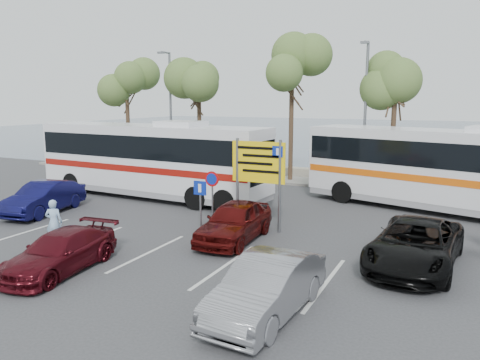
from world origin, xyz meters
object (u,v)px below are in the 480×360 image
at_px(street_lamp_right, 365,108).
at_px(direction_sign, 258,169).
at_px(car_red, 235,221).
at_px(car_silver_b, 267,287).
at_px(street_lamp_left, 170,106).
at_px(suv_black, 415,244).
at_px(pedestrian_near, 54,222).
at_px(car_maroon, 60,252).
at_px(car_blue, 44,198).
at_px(coach_bus_right, 446,172).
at_px(coach_bus_left, 151,162).

height_order(street_lamp_right, direction_sign, street_lamp_right).
bearing_deg(car_red, car_silver_b, -59.18).
xyz_separation_m(street_lamp_left, suv_black, (17.00, -12.02, -3.88)).
relative_size(street_lamp_left, pedestrian_near, 4.90).
height_order(direction_sign, car_red, direction_sign).
bearing_deg(car_maroon, car_blue, 135.97).
distance_m(street_lamp_right, car_maroon, 18.34).
relative_size(direction_sign, car_red, 0.85).
bearing_deg(car_maroon, coach_bus_right, 47.01).
bearing_deg(coach_bus_left, pedestrian_near, -77.88).
bearing_deg(street_lamp_left, suv_black, -35.26).
distance_m(car_red, suv_black, 6.19).
relative_size(coach_bus_right, suv_black, 2.52).
relative_size(direction_sign, car_blue, 0.83).
bearing_deg(suv_black, pedestrian_near, -160.52).
height_order(suv_black, pedestrian_near, pedestrian_near).
relative_size(street_lamp_right, direction_sign, 2.23).
distance_m(car_maroon, suv_black, 10.78).
relative_size(car_red, suv_black, 0.82).
bearing_deg(street_lamp_right, car_blue, -134.46).
height_order(car_red, pedestrian_near, pedestrian_near).
distance_m(car_blue, car_red, 9.60).
bearing_deg(pedestrian_near, suv_black, 170.40).
bearing_deg(coach_bus_left, suv_black, -20.32).
distance_m(car_blue, suv_black, 15.79).
bearing_deg(street_lamp_right, direction_sign, -100.94).
relative_size(direction_sign, pedestrian_near, 2.20).
bearing_deg(direction_sign, pedestrian_near, -139.71).
distance_m(street_lamp_left, direction_sign, 15.24).
distance_m(street_lamp_left, car_silver_b, 22.47).
relative_size(coach_bus_left, coach_bus_right, 1.00).
distance_m(coach_bus_right, car_red, 10.51).
xyz_separation_m(coach_bus_right, pedestrian_near, (-12.24, -11.20, -1.03)).
height_order(suv_black, car_silver_b, suv_black).
height_order(coach_bus_right, car_blue, coach_bus_right).
height_order(car_maroon, suv_black, suv_black).
relative_size(car_blue, suv_black, 0.84).
bearing_deg(suv_black, direction_sign, 168.54).
relative_size(car_blue, car_silver_b, 1.02).
xyz_separation_m(car_blue, suv_black, (15.79, -0.00, 0.01)).
relative_size(car_maroon, pedestrian_near, 2.50).
height_order(street_lamp_left, car_red, street_lamp_left).
bearing_deg(car_maroon, street_lamp_left, 108.30).
height_order(street_lamp_right, pedestrian_near, street_lamp_right).
bearing_deg(car_silver_b, pedestrian_near, 171.87).
distance_m(street_lamp_right, direction_sign, 10.73).
bearing_deg(suv_black, coach_bus_right, 90.79).
relative_size(street_lamp_right, car_blue, 1.85).
relative_size(direction_sign, suv_black, 0.70).
bearing_deg(coach_bus_left, direction_sign, -23.76).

